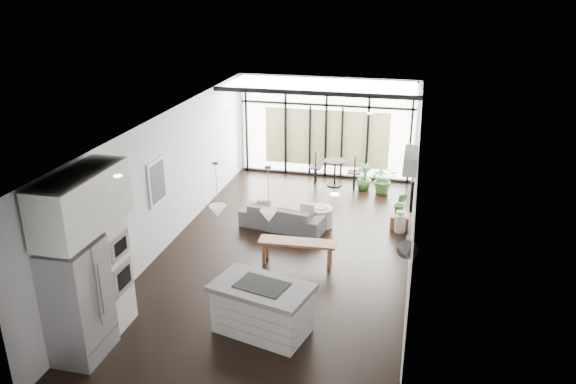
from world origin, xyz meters
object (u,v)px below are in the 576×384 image
at_px(console_bench, 297,252).
at_px(milk_can, 400,221).
at_px(island, 262,308).
at_px(fridge, 77,301).
at_px(pouf, 321,217).
at_px(sofa, 283,212).
at_px(tv, 413,188).

distance_m(console_bench, milk_can, 2.75).
relative_size(island, fridge, 0.85).
height_order(console_bench, pouf, console_bench).
bearing_deg(island, sofa, 113.36).
bearing_deg(tv, pouf, 164.94).
relative_size(fridge, milk_can, 3.71).
height_order(fridge, console_bench, fridge).
bearing_deg(tv, fridge, -133.81).
bearing_deg(pouf, sofa, -159.65).
xyz_separation_m(console_bench, milk_can, (1.91, 1.97, 0.00)).
relative_size(milk_can, tv, 0.44).
height_order(island, fridge, fridge).
xyz_separation_m(fridge, console_bench, (2.53, 3.51, -0.66)).
xyz_separation_m(island, milk_can, (1.97, 4.32, -0.18)).
bearing_deg(tv, milk_can, 108.29).
relative_size(console_bench, milk_can, 3.10).
height_order(island, console_bench, island).
relative_size(sofa, pouf, 3.48).
height_order(console_bench, tv, tv).
bearing_deg(island, tv, 73.83).
distance_m(fridge, console_bench, 4.38).
xyz_separation_m(island, console_bench, (0.06, 2.35, -0.18)).
bearing_deg(console_bench, tv, 29.35).
height_order(sofa, tv, tv).
bearing_deg(console_bench, fridge, -128.64).
xyz_separation_m(console_bench, tv, (2.12, 1.34, 1.06)).
xyz_separation_m(island, fridge, (-2.47, -1.17, 0.49)).
bearing_deg(island, fridge, -140.34).
height_order(island, milk_can, island).
distance_m(fridge, milk_can, 7.09).
distance_m(pouf, milk_can, 1.78).
relative_size(island, console_bench, 1.01).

